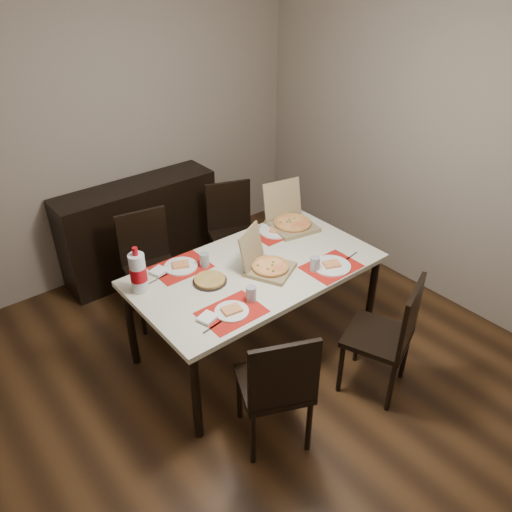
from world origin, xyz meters
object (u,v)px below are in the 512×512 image
Objects in this scene: chair_far_left at (150,262)px; pizza_box_center at (267,264)px; chair_near_right at (389,333)px; dip_bowl at (251,253)px; chair_near_left at (277,385)px; sideboard at (140,228)px; soda_bottle at (138,273)px; dining_table at (256,275)px; chair_far_right at (233,229)px.

pizza_box_center is at bearing -65.77° from chair_far_left.
pizza_box_center is at bearing 114.42° from chair_near_right.
chair_near_left is at bearing -120.42° from dip_bowl.
chair_far_left is 2.13× the size of pizza_box_center.
sideboard reaches higher than dip_bowl.
chair_near_right is (0.90, -0.12, 0.00)m from chair_near_left.
chair_near_right is 2.00m from chair_far_left.
soda_bottle reaches higher than sideboard.
soda_bottle is at bearing -116.24° from sideboard.
dining_table is 1.94× the size of chair_near_left.
chair_near_left is 1.00× the size of chair_far_left.
soda_bottle is (-0.38, -0.63, 0.38)m from chair_far_left.
sideboard is 2.40m from chair_near_left.
soda_bottle reaches higher than chair_far_left.
dip_bowl is at bearing -56.84° from chair_far_left.
chair_near_left is 1.18m from soda_bottle.
dip_bowl is (0.23, -1.42, 0.32)m from sideboard.
chair_near_left is 0.91m from chair_near_right.
chair_near_right and chair_far_right have the same top height.
soda_bottle is (-0.64, -1.30, 0.44)m from sideboard.
dip_bowl is (-0.39, -0.77, 0.25)m from chair_far_right.
chair_near_right reaches higher than dining_table.
chair_far_right is at bearing 1.54° from chair_far_left.
dip_bowl reaches higher than dining_table.
sideboard is 11.89× the size of dip_bowl.
soda_bottle is (-0.79, 0.28, 0.21)m from dining_table.
chair_near_left is 2.13× the size of pizza_box_center.
chair_near_right is 1.16m from dip_bowl.
chair_near_left is 1.00× the size of chair_near_right.
chair_near_right is at bearing -77.27° from sideboard.
soda_bottle is (-1.21, 1.20, 0.38)m from chair_near_right.
soda_bottle is at bearing 160.62° from dining_table.
chair_far_right is at bearing 63.00° from dining_table.
chair_near_right is at bearing -65.48° from dining_table.
chair_near_left is 1.14m from dip_bowl.
chair_near_right is 1.74m from soda_bottle.
chair_far_left is 0.93m from dip_bowl.
chair_far_right is (0.88, 0.02, 0.00)m from chair_far_left.
chair_near_right is 2.13× the size of pizza_box_center.
soda_bottle is at bearing -121.29° from chair_far_left.
pizza_box_center is at bearing -64.42° from dining_table.
dip_bowl is (0.08, 0.16, 0.08)m from dining_table.
chair_near_left is 1.70m from chair_far_left.
chair_far_right is (0.96, 1.73, 0.00)m from chair_near_left.
dining_table is at bearing 58.82° from chair_near_left.
chair_far_right is 2.13× the size of pizza_box_center.
pizza_box_center is (-0.38, 0.84, 0.29)m from chair_near_right.
pizza_box_center is at bearing -83.74° from sideboard.
pizza_box_center is at bearing 54.27° from chair_near_left.
sideboard is 4.41× the size of soda_bottle.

